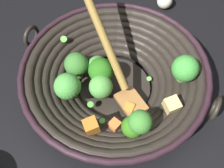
# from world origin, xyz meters

# --- Properties ---
(ground_plane) EXTENTS (4.00, 4.00, 0.00)m
(ground_plane) POSITION_xyz_m (0.00, 0.00, 0.00)
(ground_plane) COLOR black
(wok) EXTENTS (0.43, 0.46, 0.26)m
(wok) POSITION_xyz_m (0.00, 0.00, 0.06)
(wok) COLOR black
(wok) RESTS_ON ground
(garlic_bulb) EXTENTS (0.05, 0.05, 0.05)m
(garlic_bulb) POSITION_xyz_m (-0.33, -0.05, 0.02)
(garlic_bulb) COLOR silver
(garlic_bulb) RESTS_ON ground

